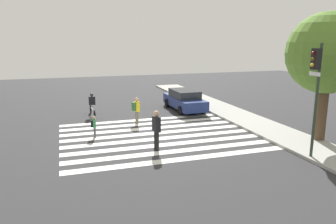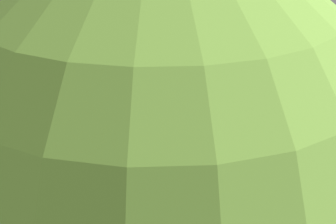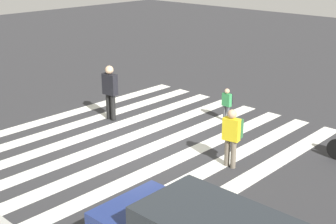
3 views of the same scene
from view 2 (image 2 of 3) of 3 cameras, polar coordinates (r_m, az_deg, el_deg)
name	(u,v)px [view 2 (image 2 of 3)]	position (r m, az deg, el deg)	size (l,w,h in m)	color
ground_plane	(165,144)	(13.44, -0.34, -3.92)	(60.00, 60.00, 0.00)	#2D2D30
crosswalk_stripes	(165,144)	(13.44, -0.34, -3.91)	(7.89, 10.00, 0.01)	silver
street_tree	(161,164)	(4.21, -0.90, -6.38)	(3.86, 3.86, 6.33)	#4C3826
pedestrian_adult_yellow_jacket	(243,91)	(14.77, 9.17, 2.57)	(0.47, 0.42, 1.60)	#6B6051
pedestrian_adult_blue_shirt	(145,81)	(16.13, -2.77, 3.82)	(0.32, 0.27, 1.14)	#4C4C51
pedestrian_child_with_backpack	(82,116)	(12.90, -10.45, -0.44)	(0.54, 0.29, 1.87)	black
cyclist_far_lane	(270,59)	(18.13, 12.28, 6.36)	(2.39, 0.41, 1.57)	black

